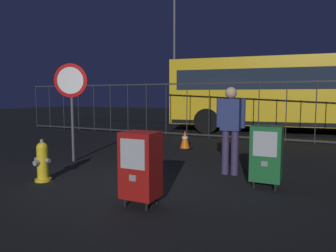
# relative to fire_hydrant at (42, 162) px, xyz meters

# --- Properties ---
(ground_plane) EXTENTS (60.00, 60.00, 0.00)m
(ground_plane) POSITION_rel_fire_hydrant_xyz_m (1.35, 0.50, -0.35)
(ground_plane) COLOR black
(fire_hydrant) EXTENTS (0.33, 0.32, 0.75)m
(fire_hydrant) POSITION_rel_fire_hydrant_xyz_m (0.00, 0.00, 0.00)
(fire_hydrant) COLOR yellow
(fire_hydrant) RESTS_ON ground_plane
(newspaper_box_primary) EXTENTS (0.48, 0.42, 1.02)m
(newspaper_box_primary) POSITION_rel_fire_hydrant_xyz_m (3.61, 1.30, 0.22)
(newspaper_box_primary) COLOR black
(newspaper_box_primary) RESTS_ON ground_plane
(newspaper_box_secondary) EXTENTS (0.48, 0.42, 1.02)m
(newspaper_box_secondary) POSITION_rel_fire_hydrant_xyz_m (2.18, -0.31, 0.22)
(newspaper_box_secondary) COLOR black
(newspaper_box_secondary) RESTS_ON ground_plane
(stop_sign) EXTENTS (0.71, 0.31, 2.23)m
(stop_sign) POSITION_rel_fire_hydrant_xyz_m (-0.69, 1.51, 1.25)
(stop_sign) COLOR #4C4F54
(stop_sign) RESTS_ON ground_plane
(pedestrian) EXTENTS (0.55, 0.22, 1.67)m
(pedestrian) POSITION_rel_fire_hydrant_xyz_m (2.87, 1.88, 0.60)
(pedestrian) COLOR #382D51
(pedestrian) RESTS_ON ground_plane
(traffic_cone) EXTENTS (0.36, 0.36, 0.53)m
(traffic_cone) POSITION_rel_fire_hydrant_xyz_m (1.01, 4.15, -0.09)
(traffic_cone) COLOR black
(traffic_cone) RESTS_ON ground_plane
(fence_barrier) EXTENTS (18.03, 0.04, 2.00)m
(fence_barrier) POSITION_rel_fire_hydrant_xyz_m (1.35, 6.66, 0.67)
(fence_barrier) COLOR #2D2D33
(fence_barrier) RESTS_ON ground_plane
(bus_near) EXTENTS (10.73, 3.83, 3.00)m
(bus_near) POSITION_rel_fire_hydrant_xyz_m (3.88, 9.66, 1.36)
(bus_near) COLOR gold
(bus_near) RESTS_ON ground_plane
(bus_far) EXTENTS (10.59, 3.09, 3.00)m
(bus_far) POSITION_rel_fire_hydrant_xyz_m (2.61, 13.65, 1.36)
(bus_far) COLOR red
(bus_far) RESTS_ON ground_plane
(street_light_near_left) EXTENTS (0.32, 0.32, 8.00)m
(street_light_near_left) POSITION_rel_fire_hydrant_xyz_m (-3.37, 13.14, 4.23)
(street_light_near_left) COLOR #4C4F54
(street_light_near_left) RESTS_ON ground_plane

